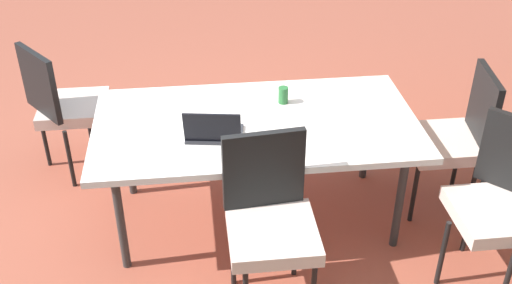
{
  "coord_description": "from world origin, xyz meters",
  "views": [
    {
      "loc": [
        0.37,
        3.16,
        2.6
      ],
      "look_at": [
        0.0,
        0.0,
        0.58
      ],
      "focal_mm": 43.25,
      "sensor_mm": 36.0,
      "label": 1
    }
  ],
  "objects": [
    {
      "name": "ground_plane",
      "position": [
        0.0,
        0.0,
        -0.01
      ],
      "size": [
        10.0,
        10.0,
        0.02
      ],
      "primitive_type": "cube",
      "color": "#9E4C38"
    },
    {
      "name": "dining_table",
      "position": [
        0.0,
        0.0,
        0.68
      ],
      "size": [
        1.94,
        1.03,
        0.73
      ],
      "color": "silver",
      "rests_on": "ground_plane"
    },
    {
      "name": "chair_west",
      "position": [
        -1.26,
        0.01,
        0.55
      ],
      "size": [
        0.49,
        0.48,
        0.98
      ],
      "rotation": [
        0.0,
        0.0,
        1.43
      ],
      "color": "beige",
      "rests_on": "ground_plane"
    },
    {
      "name": "chair_north",
      "position": [
        0.01,
        0.69,
        0.55
      ],
      "size": [
        0.47,
        0.48,
        0.98
      ],
      "rotation": [
        0.0,
        0.0,
        3.24
      ],
      "color": "beige",
      "rests_on": "ground_plane"
    },
    {
      "name": "chair_northwest",
      "position": [
        -1.27,
        0.68,
        0.55
      ],
      "size": [
        0.59,
        0.59,
        0.98
      ],
      "rotation": [
        0.0,
        0.0,
        2.34
      ],
      "color": "beige",
      "rests_on": "ground_plane"
    },
    {
      "name": "chair_southeast",
      "position": [
        1.25,
        -0.71,
        0.55
      ],
      "size": [
        0.58,
        0.58,
        0.98
      ],
      "rotation": [
        0.0,
        0.0,
        5.36
      ],
      "color": "beige",
      "rests_on": "ground_plane"
    },
    {
      "name": "laptop",
      "position": [
        0.26,
        0.17,
        0.78
      ],
      "size": [
        0.35,
        0.29,
        0.21
      ],
      "rotation": [
        0.0,
        0.0,
        -0.16
      ],
      "color": "#2D2D33",
      "rests_on": "dining_table"
    },
    {
      "name": "cup",
      "position": [
        -0.2,
        -0.21,
        0.78
      ],
      "size": [
        0.06,
        0.06,
        0.11
      ],
      "primitive_type": "cylinder",
      "color": "#286B33",
      "rests_on": "dining_table"
    }
  ]
}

